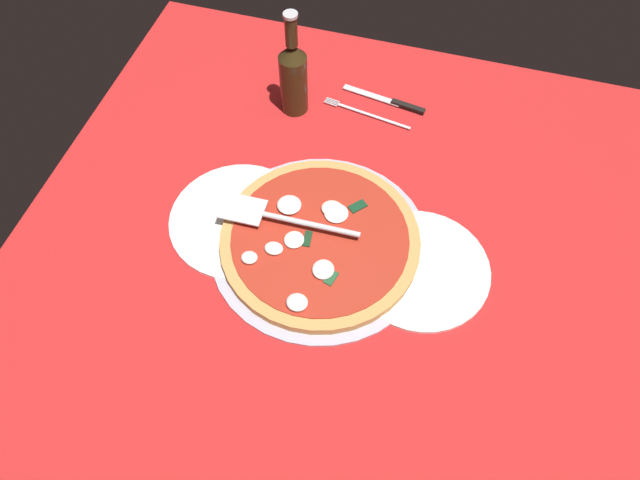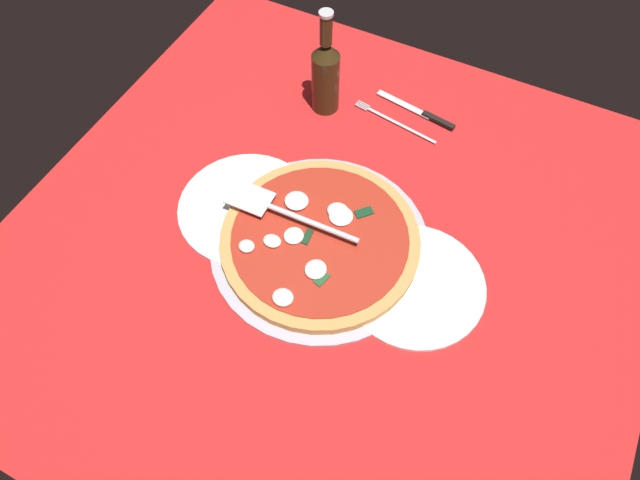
{
  "view_description": "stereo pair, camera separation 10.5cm",
  "coord_description": "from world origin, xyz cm",
  "px_view_note": "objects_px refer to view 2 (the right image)",
  "views": [
    {
      "loc": [
        -14.18,
        55.09,
        90.12
      ],
      "look_at": [
        1.46,
        0.97,
        1.94
      ],
      "focal_mm": 33.16,
      "sensor_mm": 36.0,
      "label": 1
    },
    {
      "loc": [
        -23.9,
        51.27,
        90.12
      ],
      "look_at": [
        1.46,
        0.97,
        1.94
      ],
      "focal_mm": 33.16,
      "sensor_mm": 36.0,
      "label": 2
    }
  ],
  "objects_px": {
    "pizza": "(319,240)",
    "place_setting_near": "(409,119)",
    "dinner_plate_right": "(248,206)",
    "beer_bottle": "(326,74)",
    "dinner_plate_left": "(415,285)",
    "pizza_server": "(285,211)"
  },
  "relations": [
    {
      "from": "dinner_plate_left",
      "to": "beer_bottle",
      "type": "bearing_deg",
      "value": -43.77
    },
    {
      "from": "pizza",
      "to": "place_setting_near",
      "type": "height_order",
      "value": "pizza"
    },
    {
      "from": "dinner_plate_left",
      "to": "dinner_plate_right",
      "type": "xyz_separation_m",
      "value": [
        0.34,
        -0.02,
        0.0
      ]
    },
    {
      "from": "pizza_server",
      "to": "dinner_plate_left",
      "type": "bearing_deg",
      "value": 176.0
    },
    {
      "from": "dinner_plate_left",
      "to": "pizza_server",
      "type": "relative_size",
      "value": 0.95
    },
    {
      "from": "dinner_plate_right",
      "to": "beer_bottle",
      "type": "bearing_deg",
      "value": -92.46
    },
    {
      "from": "pizza_server",
      "to": "beer_bottle",
      "type": "xyz_separation_m",
      "value": [
        0.07,
        -0.3,
        0.05
      ]
    },
    {
      "from": "pizza",
      "to": "beer_bottle",
      "type": "bearing_deg",
      "value": -65.26
    },
    {
      "from": "dinner_plate_right",
      "to": "beer_bottle",
      "type": "distance_m",
      "value": 0.31
    },
    {
      "from": "dinner_plate_right",
      "to": "place_setting_near",
      "type": "distance_m",
      "value": 0.39
    },
    {
      "from": "dinner_plate_left",
      "to": "beer_bottle",
      "type": "distance_m",
      "value": 0.46
    },
    {
      "from": "dinner_plate_right",
      "to": "beer_bottle",
      "type": "xyz_separation_m",
      "value": [
        -0.01,
        -0.3,
        0.09
      ]
    },
    {
      "from": "dinner_plate_right",
      "to": "pizza",
      "type": "distance_m",
      "value": 0.16
    },
    {
      "from": "pizza",
      "to": "beer_bottle",
      "type": "distance_m",
      "value": 0.35
    },
    {
      "from": "dinner_plate_left",
      "to": "pizza",
      "type": "relative_size",
      "value": 0.68
    },
    {
      "from": "pizza",
      "to": "dinner_plate_right",
      "type": "bearing_deg",
      "value": -5.4
    },
    {
      "from": "beer_bottle",
      "to": "dinner_plate_left",
      "type": "bearing_deg",
      "value": 136.23
    },
    {
      "from": "dinner_plate_left",
      "to": "dinner_plate_right",
      "type": "relative_size",
      "value": 0.95
    },
    {
      "from": "dinner_plate_left",
      "to": "beer_bottle",
      "type": "relative_size",
      "value": 1.04
    },
    {
      "from": "place_setting_near",
      "to": "beer_bottle",
      "type": "xyz_separation_m",
      "value": [
        0.17,
        0.05,
        0.09
      ]
    },
    {
      "from": "dinner_plate_left",
      "to": "place_setting_near",
      "type": "relative_size",
      "value": 1.11
    },
    {
      "from": "dinner_plate_right",
      "to": "place_setting_near",
      "type": "bearing_deg",
      "value": -118.22
    }
  ]
}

